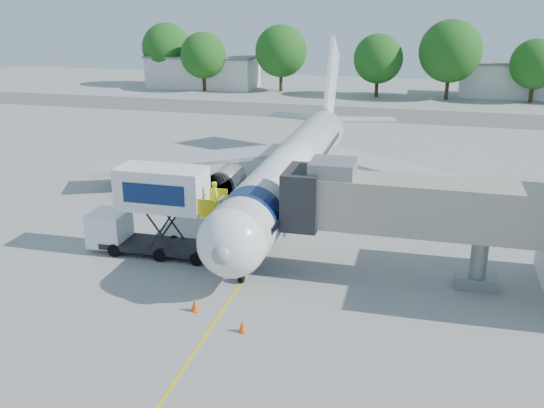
% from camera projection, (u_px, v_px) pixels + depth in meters
% --- Properties ---
extents(ground, '(160.00, 160.00, 0.00)m').
position_uv_depth(ground, '(281.00, 223.00, 42.17)').
color(ground, gray).
rests_on(ground, ground).
extents(guidance_line, '(0.15, 70.00, 0.01)m').
position_uv_depth(guidance_line, '(281.00, 223.00, 42.17)').
color(guidance_line, yellow).
rests_on(guidance_line, ground).
extents(taxiway_strip, '(120.00, 10.00, 0.01)m').
position_uv_depth(taxiway_strip, '(355.00, 114.00, 80.62)').
color(taxiway_strip, '#59595B').
rests_on(taxiway_strip, ground).
extents(aircraft, '(34.17, 37.73, 11.35)m').
position_uv_depth(aircraft, '(295.00, 167.00, 44.98)').
color(aircraft, silver).
rests_on(aircraft, ground).
extents(jet_bridge, '(13.90, 3.20, 6.60)m').
position_uv_depth(jet_bridge, '(396.00, 205.00, 32.48)').
color(jet_bridge, gray).
rests_on(jet_bridge, ground).
extents(catering_hiloader, '(8.50, 2.44, 5.50)m').
position_uv_depth(catering_hiloader, '(153.00, 211.00, 36.31)').
color(catering_hiloader, black).
rests_on(catering_hiloader, ground).
extents(ground_tug, '(3.50, 2.46, 1.27)m').
position_uv_depth(ground_tug, '(207.00, 328.00, 27.58)').
color(ground_tug, white).
rests_on(ground_tug, ground).
extents(safety_cone_a, '(0.43, 0.43, 0.69)m').
position_uv_depth(safety_cone_a, '(195.00, 305.00, 30.34)').
color(safety_cone_a, '#F2500C').
rests_on(safety_cone_a, ground).
extents(safety_cone_b, '(0.40, 0.40, 0.64)m').
position_uv_depth(safety_cone_b, '(242.00, 326.00, 28.45)').
color(safety_cone_b, '#F2500C').
rests_on(safety_cone_b, ground).
extents(outbuilding_left, '(18.40, 8.40, 5.30)m').
position_uv_depth(outbuilding_left, '(203.00, 71.00, 102.74)').
color(outbuilding_left, silver).
rests_on(outbuilding_left, ground).
extents(outbuilding_right, '(16.40, 7.40, 5.30)m').
position_uv_depth(outbuilding_right, '(514.00, 79.00, 92.92)').
color(outbuilding_right, silver).
rests_on(outbuilding_right, ground).
extents(tree_a, '(8.31, 8.31, 10.59)m').
position_uv_depth(tree_a, '(167.00, 48.00, 102.59)').
color(tree_a, '#382314').
rests_on(tree_a, ground).
extents(tree_b, '(7.38, 7.38, 9.41)m').
position_uv_depth(tree_b, '(203.00, 55.00, 97.71)').
color(tree_b, '#382314').
rests_on(tree_b, ground).
extents(tree_c, '(8.29, 8.29, 10.57)m').
position_uv_depth(tree_c, '(281.00, 51.00, 97.02)').
color(tree_c, '#382314').
rests_on(tree_c, ground).
extents(tree_d, '(7.47, 7.47, 9.52)m').
position_uv_depth(tree_d, '(378.00, 59.00, 91.82)').
color(tree_d, '#382314').
rests_on(tree_d, ground).
extents(tree_e, '(9.17, 9.17, 11.69)m').
position_uv_depth(tree_e, '(450.00, 51.00, 89.09)').
color(tree_e, '#382314').
rests_on(tree_e, ground).
extents(tree_f, '(7.15, 7.15, 9.12)m').
position_uv_depth(tree_f, '(535.00, 64.00, 87.09)').
color(tree_f, '#382314').
rests_on(tree_f, ground).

